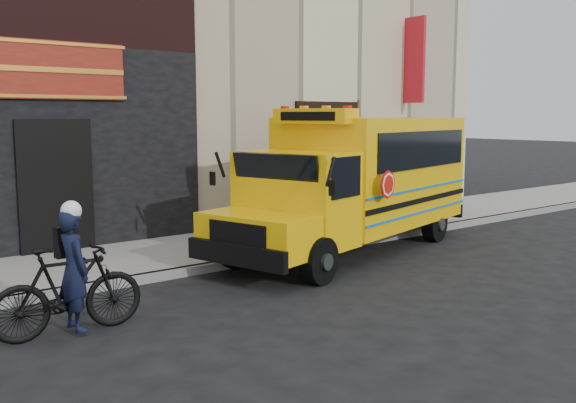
% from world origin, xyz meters
% --- Properties ---
extents(ground, '(120.00, 120.00, 0.00)m').
position_xyz_m(ground, '(0.00, 0.00, 0.00)').
color(ground, black).
rests_on(ground, ground).
extents(curb, '(40.00, 0.20, 0.15)m').
position_xyz_m(curb, '(0.00, 2.60, 0.07)').
color(curb, gray).
rests_on(curb, ground).
extents(sidewalk, '(40.00, 3.00, 0.15)m').
position_xyz_m(sidewalk, '(0.00, 4.10, 0.07)').
color(sidewalk, slate).
rests_on(sidewalk, ground).
extents(school_bus, '(7.21, 3.79, 2.92)m').
position_xyz_m(school_bus, '(2.01, 2.33, 1.51)').
color(school_bus, black).
rests_on(school_bus, ground).
extents(sign_pole, '(0.10, 0.27, 3.12)m').
position_xyz_m(sign_pole, '(2.56, 2.87, 1.72)').
color(sign_pole, '#3D4540').
rests_on(sign_pole, ground).
extents(bicycle, '(1.96, 0.67, 1.16)m').
position_xyz_m(bicycle, '(-4.63, 0.82, 0.58)').
color(bicycle, black).
rests_on(bicycle, ground).
extents(cyclist, '(0.42, 0.60, 1.57)m').
position_xyz_m(cyclist, '(-4.54, 0.84, 0.78)').
color(cyclist, black).
rests_on(cyclist, ground).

